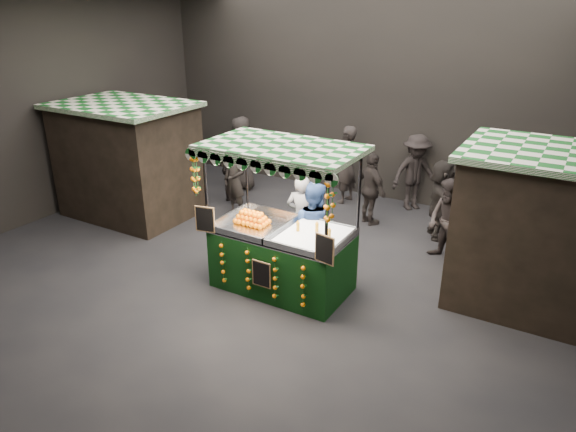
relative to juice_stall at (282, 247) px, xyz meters
The scene contains 15 objects.
ground 0.95m from the juice_stall, 151.31° to the left, with size 12.00×12.00×0.00m, color black.
market_hall 2.63m from the juice_stall, 151.31° to the left, with size 12.10×10.10×5.05m.
neighbour_stall_left 5.03m from the juice_stall, 165.60° to the left, with size 3.00×2.20×2.60m.
neighbour_stall_right 4.35m from the juice_stall, 23.79° to the left, with size 3.00×2.20×2.60m.
juice_stall is the anchor object (origin of this frame).
vendor_grey 1.21m from the juice_stall, 102.71° to the left, with size 0.67×0.49×1.71m.
vendor_blue 0.82m from the juice_stall, 77.53° to the left, with size 0.91×0.74×1.77m.
shopper_0 3.58m from the juice_stall, 138.63° to the left, with size 0.69×0.53×1.70m.
shopper_1 3.27m from the juice_stall, 48.36° to the left, with size 1.02×0.97×1.66m.
shopper_2 4.45m from the juice_stall, 137.12° to the left, with size 1.12×0.78×1.77m.
shopper_3 4.91m from the juice_stall, 81.00° to the left, with size 1.28×1.34×1.83m.
shopper_4 5.39m from the juice_stall, 132.25° to the left, with size 1.05×0.80×1.93m.
shopper_5 3.94m from the juice_stall, 63.70° to the left, with size 1.18×1.63×1.70m.
shopper_6 4.53m from the juice_stall, 100.63° to the left, with size 0.55×0.76×1.92m.
shopper_7 3.47m from the juice_stall, 86.29° to the left, with size 1.02×0.86×1.64m.
Camera 1 is at (4.61, -7.14, 4.73)m, focal length 32.76 mm.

